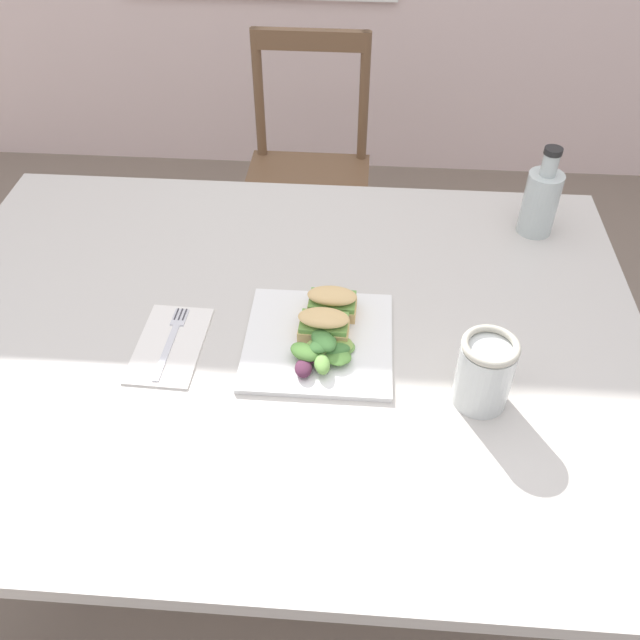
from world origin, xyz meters
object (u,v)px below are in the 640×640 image
at_px(bottle_cold_brew, 540,204).
at_px(fork_on_napkin, 172,337).
at_px(chair_wooden_far, 308,177).
at_px(plate_lunch, 318,341).
at_px(sandwich_half_front, 324,324).
at_px(mason_jar_iced_tea, 484,375).
at_px(dining_table, 278,370).
at_px(sandwich_half_back, 332,302).

bearing_deg(bottle_cold_brew, fork_on_napkin, -150.95).
height_order(chair_wooden_far, plate_lunch, chair_wooden_far).
bearing_deg(fork_on_napkin, sandwich_half_front, 4.01).
relative_size(plate_lunch, fork_on_napkin, 1.43).
relative_size(sandwich_half_front, fork_on_napkin, 0.51).
bearing_deg(bottle_cold_brew, chair_wooden_far, 129.52).
xyz_separation_m(chair_wooden_far, mason_jar_iced_tea, (0.39, -1.18, 0.35)).
xyz_separation_m(dining_table, bottle_cold_brew, (0.53, 0.36, 0.17)).
distance_m(dining_table, plate_lunch, 0.14).
bearing_deg(bottle_cold_brew, dining_table, -145.58).
bearing_deg(dining_table, sandwich_half_back, 24.27).
bearing_deg(chair_wooden_far, bottle_cold_brew, -50.48).
xyz_separation_m(chair_wooden_far, fork_on_napkin, (-0.15, -1.08, 0.30)).
bearing_deg(dining_table, plate_lunch, -17.29).
relative_size(plate_lunch, sandwich_half_back, 2.82).
xyz_separation_m(fork_on_napkin, mason_jar_iced_tea, (0.54, -0.10, 0.05)).
height_order(plate_lunch, sandwich_half_front, sandwich_half_front).
xyz_separation_m(chair_wooden_far, sandwich_half_back, (0.14, -1.00, 0.33)).
xyz_separation_m(dining_table, fork_on_napkin, (-0.19, -0.03, 0.11)).
bearing_deg(fork_on_napkin, plate_lunch, 1.93).
height_order(dining_table, mason_jar_iced_tea, mason_jar_iced_tea).
bearing_deg(sandwich_half_front, fork_on_napkin, -175.99).
bearing_deg(plate_lunch, fork_on_napkin, -178.07).
distance_m(sandwich_half_back, bottle_cold_brew, 0.53).
height_order(bottle_cold_brew, mason_jar_iced_tea, bottle_cold_brew).
distance_m(chair_wooden_far, sandwich_half_back, 1.06).
bearing_deg(chair_wooden_far, dining_table, -88.18).
relative_size(chair_wooden_far, fork_on_napkin, 4.69).
height_order(dining_table, chair_wooden_far, chair_wooden_far).
relative_size(chair_wooden_far, bottle_cold_brew, 4.36).
height_order(sandwich_half_back, bottle_cold_brew, bottle_cold_brew).
relative_size(plate_lunch, bottle_cold_brew, 1.33).
distance_m(plate_lunch, bottle_cold_brew, 0.59).
bearing_deg(chair_wooden_far, plate_lunch, -83.84).
distance_m(dining_table, fork_on_napkin, 0.22).
bearing_deg(chair_wooden_far, sandwich_half_back, -82.25).
xyz_separation_m(sandwich_half_back, fork_on_napkin, (-0.29, -0.08, -0.03)).
bearing_deg(sandwich_half_front, dining_table, 170.53).
relative_size(sandwich_half_back, bottle_cold_brew, 0.47).
bearing_deg(sandwich_half_front, sandwich_half_back, 79.45).
relative_size(sandwich_half_back, mason_jar_iced_tea, 0.72).
relative_size(fork_on_napkin, mason_jar_iced_tea, 1.42).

